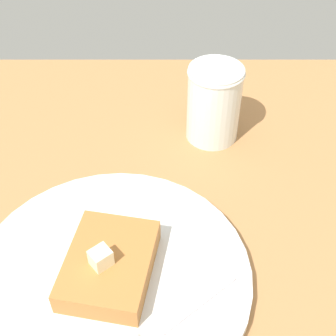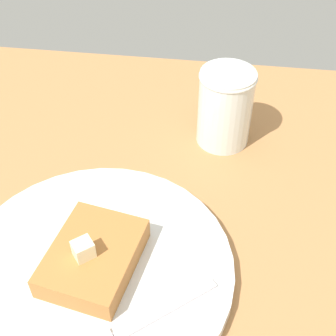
# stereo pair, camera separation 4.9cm
# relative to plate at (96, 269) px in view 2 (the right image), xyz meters

# --- Properties ---
(plate) EXTENTS (0.26, 0.26, 0.02)m
(plate) POSITION_rel_plate_xyz_m (0.00, 0.00, 0.00)
(plate) COLOR silver
(plate) RESTS_ON table_surface
(toast_slice_center) EXTENTS (0.09, 0.11, 0.02)m
(toast_slice_center) POSITION_rel_plate_xyz_m (-0.00, 0.00, 0.02)
(toast_slice_center) COLOR #B16F35
(toast_slice_center) RESTS_ON plate
(butter_pat_primary) EXTENTS (0.02, 0.02, 0.02)m
(butter_pat_primary) POSITION_rel_plate_xyz_m (-0.01, -0.01, 0.04)
(butter_pat_primary) COLOR #F6EEC3
(butter_pat_primary) RESTS_ON toast_slice_center
(fork) EXTENTS (0.13, 0.11, 0.00)m
(fork) POSITION_rel_plate_xyz_m (0.04, -0.06, 0.01)
(fork) COLOR silver
(fork) RESTS_ON plate
(syrup_jar) EXTENTS (0.07, 0.07, 0.10)m
(syrup_jar) POSITION_rel_plate_xyz_m (0.11, 0.22, 0.03)
(syrup_jar) COLOR #552509
(syrup_jar) RESTS_ON table_surface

